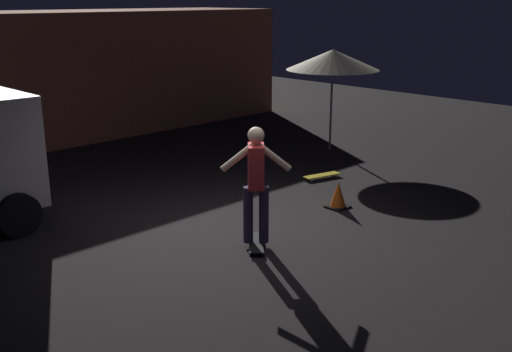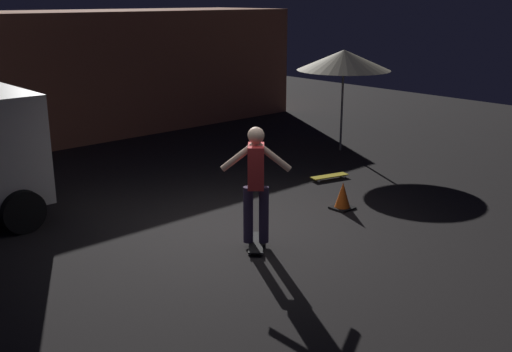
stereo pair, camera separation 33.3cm
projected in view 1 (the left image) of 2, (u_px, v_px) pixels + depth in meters
ground_plane at (240, 235)px, 9.06m from camera, size 28.00×28.00×0.00m
low_building at (54, 74)px, 15.31m from camera, size 12.63×3.21×3.09m
patio_umbrella at (333, 60)px, 13.57m from camera, size 2.10×2.10×2.30m
skateboard_ridden at (256, 243)px, 8.64m from camera, size 0.68×0.70×0.07m
skateboard_spare at (322, 176)px, 11.89m from camera, size 0.81×0.39×0.07m
skater at (256, 177)px, 8.36m from camera, size 0.78×0.74×1.67m
traffic_cone at (338, 196)px, 10.19m from camera, size 0.34×0.34×0.46m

